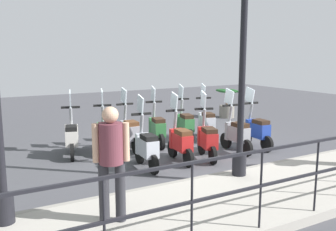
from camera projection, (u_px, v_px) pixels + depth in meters
ground_plane at (189, 150)px, 9.35m from camera, size 28.00×28.00×0.00m
promenade_walkway at (285, 187)px, 6.63m from camera, size 2.20×20.00×0.15m
lamp_post_near at (242, 65)px, 6.71m from camera, size 0.26×0.90×4.59m
pedestrian_distant at (111, 156)px, 4.97m from camera, size 0.41×0.47×1.59m
potted_palm at (227, 106)px, 13.94m from camera, size 1.06×0.66×1.05m
scooter_near_0 at (257, 130)px, 9.50m from camera, size 1.23×0.44×1.54m
scooter_near_1 at (236, 133)px, 9.11m from camera, size 1.23×0.44×1.54m
scooter_near_2 at (207, 139)px, 8.52m from camera, size 1.20×0.54×1.54m
scooter_near_3 at (180, 141)px, 8.30m from camera, size 1.23×0.44×1.54m
scooter_near_4 at (146, 146)px, 7.83m from camera, size 1.23×0.44×1.54m
scooter_far_0 at (206, 122)px, 10.53m from camera, size 1.21×0.53×1.54m
scooter_far_1 at (185, 124)px, 10.30m from camera, size 1.22×0.48×1.54m
scooter_far_2 at (157, 128)px, 9.73m from camera, size 1.22×0.49×1.54m
scooter_far_3 at (129, 131)px, 9.32m from camera, size 1.23×0.44×1.54m
scooter_far_4 at (104, 133)px, 9.06m from camera, size 1.21×0.53×1.54m
scooter_far_5 at (72, 136)px, 8.76m from camera, size 1.21×0.53×1.54m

